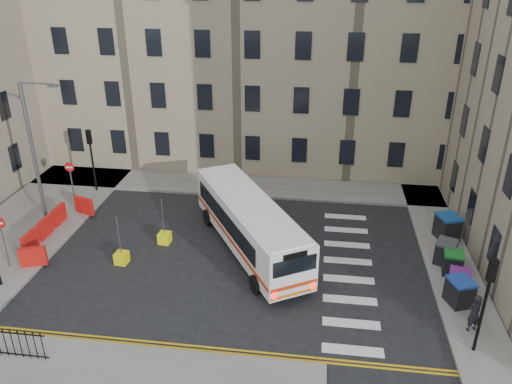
% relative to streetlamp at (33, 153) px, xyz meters
% --- Properties ---
extents(ground, '(120.00, 120.00, 0.00)m').
position_rel_streetlamp_xyz_m(ground, '(13.00, -2.00, -4.34)').
color(ground, black).
rests_on(ground, ground).
extents(pavement_north, '(36.00, 3.20, 0.15)m').
position_rel_streetlamp_xyz_m(pavement_north, '(7.00, 6.60, -4.26)').
color(pavement_north, slate).
rests_on(pavement_north, ground).
extents(pavement_east, '(2.40, 26.00, 0.15)m').
position_rel_streetlamp_xyz_m(pavement_east, '(22.00, 2.00, -4.26)').
color(pavement_east, slate).
rests_on(pavement_east, ground).
extents(pavement_west, '(6.00, 22.00, 0.15)m').
position_rel_streetlamp_xyz_m(pavement_west, '(-1.00, -1.00, -4.26)').
color(pavement_west, slate).
rests_on(pavement_west, ground).
extents(terrace_north, '(38.30, 10.80, 17.20)m').
position_rel_streetlamp_xyz_m(terrace_north, '(6.00, 13.50, 4.28)').
color(terrace_north, gray).
rests_on(terrace_north, ground).
extents(traffic_light_east, '(0.28, 0.22, 4.10)m').
position_rel_streetlamp_xyz_m(traffic_light_east, '(21.60, -7.50, -1.47)').
color(traffic_light_east, black).
rests_on(traffic_light_east, pavement_east).
extents(traffic_light_nw, '(0.28, 0.22, 4.10)m').
position_rel_streetlamp_xyz_m(traffic_light_nw, '(1.00, 4.50, -1.47)').
color(traffic_light_nw, black).
rests_on(traffic_light_nw, pavement_west).
extents(streetlamp, '(0.50, 0.22, 8.14)m').
position_rel_streetlamp_xyz_m(streetlamp, '(0.00, 0.00, 0.00)').
color(streetlamp, '#595B5E').
rests_on(streetlamp, pavement_west).
extents(no_entry_north, '(0.60, 0.08, 3.00)m').
position_rel_streetlamp_xyz_m(no_entry_north, '(0.50, 2.50, -2.26)').
color(no_entry_north, '#595B5E').
rests_on(no_entry_north, pavement_west).
extents(no_entry_south, '(0.60, 0.08, 3.00)m').
position_rel_streetlamp_xyz_m(no_entry_south, '(0.50, -4.50, -2.26)').
color(no_entry_south, '#595B5E').
rests_on(no_entry_south, pavement_west).
extents(roadworks_barriers, '(1.66, 6.26, 1.00)m').
position_rel_streetlamp_xyz_m(roadworks_barriers, '(1.16, -1.50, -3.69)').
color(roadworks_barriers, red).
rests_on(roadworks_barriers, pavement_west).
extents(bus, '(7.22, 9.99, 2.79)m').
position_rel_streetlamp_xyz_m(bus, '(11.91, -1.16, -2.72)').
color(bus, white).
rests_on(bus, ground).
extents(wheelie_bin_a, '(1.27, 1.36, 1.20)m').
position_rel_streetlamp_xyz_m(wheelie_bin_a, '(21.64, -4.57, -3.58)').
color(wheelie_bin_a, black).
rests_on(wheelie_bin_a, pavement_east).
extents(wheelie_bin_b, '(1.16, 1.26, 1.16)m').
position_rel_streetlamp_xyz_m(wheelie_bin_b, '(21.74, -3.93, -3.60)').
color(wheelie_bin_b, black).
rests_on(wheelie_bin_b, pavement_east).
extents(wheelie_bin_c, '(1.03, 1.14, 1.12)m').
position_rel_streetlamp_xyz_m(wheelie_bin_c, '(21.86, -2.18, -3.62)').
color(wheelie_bin_c, black).
rests_on(wheelie_bin_c, pavement_east).
extents(wheelie_bin_d, '(1.29, 1.35, 1.18)m').
position_rel_streetlamp_xyz_m(wheelie_bin_d, '(21.71, -1.28, -3.59)').
color(wheelie_bin_d, black).
rests_on(wheelie_bin_d, pavement_east).
extents(wheelie_bin_e, '(1.40, 1.50, 1.35)m').
position_rel_streetlamp_xyz_m(wheelie_bin_e, '(22.28, 1.20, -3.50)').
color(wheelie_bin_e, black).
rests_on(wheelie_bin_e, pavement_east).
extents(pedestrian, '(0.73, 0.63, 1.68)m').
position_rel_streetlamp_xyz_m(pedestrian, '(21.77, -6.31, -3.34)').
color(pedestrian, black).
rests_on(pedestrian, pavement_east).
extents(bollard_yellow, '(0.65, 0.65, 0.60)m').
position_rel_streetlamp_xyz_m(bollard_yellow, '(7.32, -1.10, -4.04)').
color(bollard_yellow, '#EFF30D').
rests_on(bollard_yellow, ground).
extents(bollard_chevron, '(0.66, 0.66, 0.60)m').
position_rel_streetlamp_xyz_m(bollard_chevron, '(5.79, -3.30, -4.04)').
color(bollard_chevron, yellow).
rests_on(bollard_chevron, ground).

